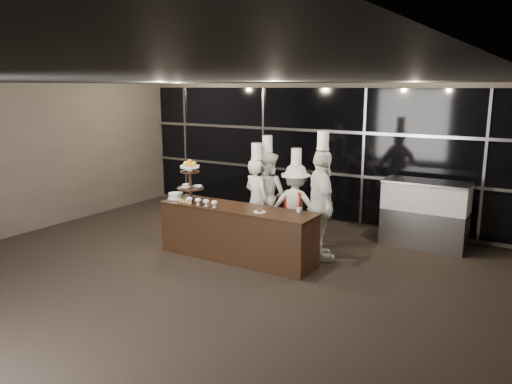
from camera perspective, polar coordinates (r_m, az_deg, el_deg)
The scene contains 14 objects.
room at distance 6.93m, azimuth -11.46°, elevation -0.17°, with size 10.00×10.00×10.00m.
window_wall at distance 11.01m, azimuth 6.32°, elevation 4.45°, with size 8.60×0.10×2.80m.
buffet_counter at distance 8.61m, azimuth -2.19°, elevation -4.67°, with size 2.84×0.74×0.92m.
display_stand at distance 8.99m, azimuth -7.55°, elevation 1.67°, with size 0.48×0.48×0.74m.
compotes at distance 8.62m, azimuth -6.21°, elevation -1.01°, with size 0.65×0.11×0.12m.
layer_cake at distance 9.21m, azimuth -9.15°, elevation -0.44°, with size 0.30×0.30×0.11m.
pastry_squares at distance 8.93m, azimuth -8.08°, elevation -0.97°, with size 0.20×0.13×0.05m.
small_plate at distance 8.13m, azimuth 0.41°, elevation -2.22°, with size 0.20×0.20×0.05m.
chef_cup at distance 8.17m, azimuth 4.95°, elevation -2.05°, with size 0.08×0.08×0.07m, color white.
display_case at distance 9.72m, azimuth 18.76°, elevation -2.02°, with size 1.52×0.67×1.24m.
chef_a at distance 9.45m, azimuth 0.06°, elevation -0.84°, with size 0.68×0.56×1.91m.
chef_b at distance 9.63m, azimuth 1.28°, elevation -0.34°, with size 0.95×0.81×2.03m.
chef_c at distance 9.26m, azimuth 4.53°, elevation -1.49°, with size 1.07×0.73×1.83m.
chef_d at distance 8.51m, azimuth 7.47°, elevation -1.44°, with size 1.07×1.17×2.22m.
Camera 1 is at (4.65, -4.94, 2.93)m, focal length 35.00 mm.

